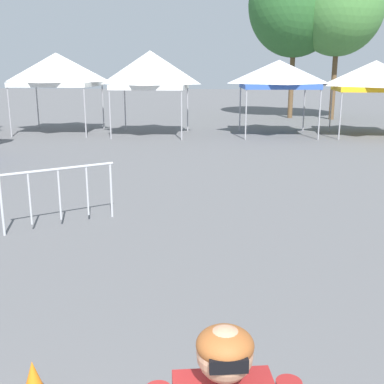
% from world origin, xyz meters
% --- Properties ---
extents(canopy_tent_far_right, '(3.47, 3.47, 3.47)m').
position_xyz_m(canopy_tent_far_right, '(-6.83, 20.68, 2.75)').
color(canopy_tent_far_right, '#9E9EA3').
rests_on(canopy_tent_far_right, ground).
extents(canopy_tent_behind_right, '(3.09, 3.09, 3.53)m').
position_xyz_m(canopy_tent_behind_right, '(-2.60, 20.23, 2.74)').
color(canopy_tent_behind_right, '#9E9EA3').
rests_on(canopy_tent_behind_right, ground).
extents(canopy_tent_behind_center, '(3.31, 3.31, 3.15)m').
position_xyz_m(canopy_tent_behind_center, '(2.80, 20.70, 2.57)').
color(canopy_tent_behind_center, '#9E9EA3').
rests_on(canopy_tent_behind_center, ground).
extents(canopy_tent_center, '(3.35, 3.35, 3.13)m').
position_xyz_m(canopy_tent_center, '(6.80, 20.84, 2.50)').
color(canopy_tent_center, '#9E9EA3').
rests_on(canopy_tent_center, ground).
extents(tree_behind_tents_right, '(4.81, 4.81, 8.73)m').
position_xyz_m(tree_behind_tents_right, '(6.45, 27.67, 6.08)').
color(tree_behind_tents_right, brown).
rests_on(tree_behind_tents_right, ground).
extents(tree_behind_tents_center, '(5.20, 5.20, 9.12)m').
position_xyz_m(tree_behind_tents_center, '(4.20, 28.33, 6.25)').
color(tree_behind_tents_center, brown).
rests_on(tree_behind_tents_center, ground).
extents(crowd_barrier_by_lift, '(1.69, 1.33, 1.08)m').
position_xyz_m(crowd_barrier_by_lift, '(-2.12, 7.74, 0.75)').
color(crowd_barrier_by_lift, '#B7BABF').
rests_on(crowd_barrier_by_lift, ground).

